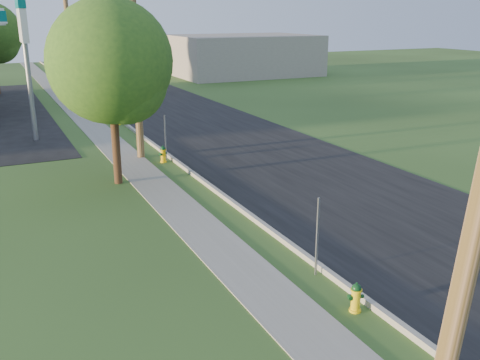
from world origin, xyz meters
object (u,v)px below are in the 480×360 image
(hydrant_mid, at_px, (163,154))
(utility_pole_far, at_px, (69,33))
(hydrant_far, at_px, (118,119))
(price_pylon, at_px, (23,29))
(tree_verge, at_px, (114,67))
(utility_pole_mid, at_px, (135,43))
(hydrant_near, at_px, (356,297))

(hydrant_mid, bearing_deg, utility_pole_far, 91.93)
(utility_pole_far, relative_size, hydrant_mid, 12.88)
(hydrant_mid, relative_size, hydrant_far, 1.08)
(utility_pole_far, height_order, hydrant_mid, utility_pole_far)
(price_pylon, bearing_deg, tree_verge, -76.08)
(utility_pole_mid, distance_m, tree_verge, 3.85)
(price_pylon, xyz_separation_m, hydrant_mid, (4.55, -6.73, -5.07))
(hydrant_near, relative_size, hydrant_far, 1.00)
(hydrant_far, bearing_deg, hydrant_near, -90.25)
(utility_pole_mid, relative_size, hydrant_far, 14.35)
(hydrant_near, bearing_deg, hydrant_mid, 90.16)
(hydrant_far, bearing_deg, hydrant_mid, -90.86)
(utility_pole_far, relative_size, hydrant_far, 13.91)
(hydrant_mid, distance_m, hydrant_far, 8.83)
(hydrant_near, height_order, hydrant_far, hydrant_near)
(tree_verge, height_order, hydrant_far, tree_verge)
(hydrant_near, bearing_deg, utility_pole_mid, 92.69)
(utility_pole_far, bearing_deg, tree_verge, -94.53)
(price_pylon, distance_m, hydrant_far, 7.23)
(tree_verge, bearing_deg, hydrant_near, -78.00)
(utility_pole_mid, height_order, hydrant_mid, utility_pole_mid)
(price_pylon, bearing_deg, hydrant_mid, -55.94)
(tree_verge, relative_size, hydrant_near, 9.82)
(hydrant_near, bearing_deg, price_pylon, 102.85)
(utility_pole_mid, height_order, hydrant_near, utility_pole_mid)
(utility_pole_mid, xyz_separation_m, utility_pole_far, (0.00, 18.00, -0.15))
(tree_verge, distance_m, hydrant_mid, 5.10)
(utility_pole_mid, xyz_separation_m, hydrant_near, (0.68, -14.59, -4.62))
(utility_pole_far, distance_m, tree_verge, 21.47)
(hydrant_near, xyz_separation_m, hydrant_mid, (-0.04, 13.37, 0.03))
(utility_pole_mid, bearing_deg, hydrant_mid, -62.15)
(utility_pole_mid, height_order, tree_verge, utility_pole_mid)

